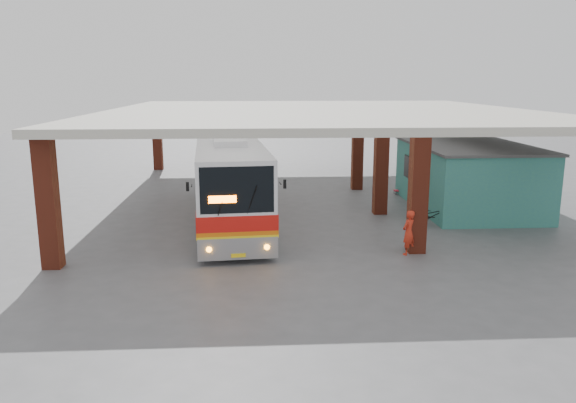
% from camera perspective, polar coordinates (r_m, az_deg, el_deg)
% --- Properties ---
extents(ground, '(90.00, 90.00, 0.00)m').
position_cam_1_polar(ground, '(23.19, 3.59, -3.03)').
color(ground, '#515154').
rests_on(ground, ground).
extents(brick_columns, '(20.10, 21.60, 4.35)m').
position_cam_1_polar(brick_columns, '(27.80, 5.35, 4.07)').
color(brick_columns, maroon).
rests_on(brick_columns, ground).
extents(canopy_roof, '(21.00, 23.00, 0.30)m').
position_cam_1_polar(canopy_roof, '(28.93, 3.15, 9.06)').
color(canopy_roof, beige).
rests_on(canopy_roof, brick_columns).
extents(shop_building, '(5.20, 8.20, 3.11)m').
position_cam_1_polar(shop_building, '(28.50, 17.79, 2.50)').
color(shop_building, teal).
rests_on(shop_building, ground).
extents(coach_bus, '(3.83, 13.12, 3.77)m').
position_cam_1_polar(coach_bus, '(24.74, -6.02, 2.34)').
color(coach_bus, silver).
rests_on(coach_bus, ground).
extents(motorcycle, '(1.88, 0.75, 0.97)m').
position_cam_1_polar(motorcycle, '(24.57, 14.41, -1.36)').
color(motorcycle, black).
rests_on(motorcycle, ground).
extents(pedestrian, '(0.70, 0.68, 1.61)m').
position_cam_1_polar(pedestrian, '(20.36, 12.15, -3.11)').
color(pedestrian, red).
rests_on(pedestrian, ground).
extents(red_chair, '(0.40, 0.40, 0.71)m').
position_cam_1_polar(red_chair, '(31.15, 11.25, 1.33)').
color(red_chair, red).
rests_on(red_chair, ground).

